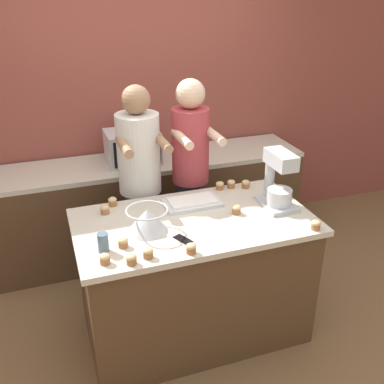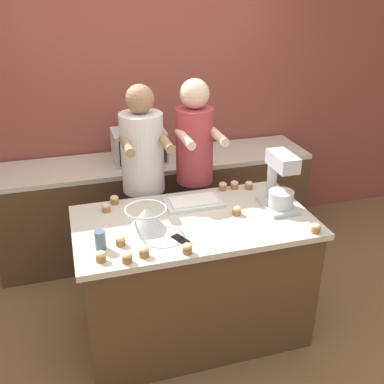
{
  "view_description": "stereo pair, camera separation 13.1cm",
  "coord_description": "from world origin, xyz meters",
  "views": [
    {
      "loc": [
        -0.86,
        -2.43,
        2.35
      ],
      "look_at": [
        0.0,
        0.04,
        1.1
      ],
      "focal_mm": 42.0,
      "sensor_mm": 36.0,
      "label": 1
    },
    {
      "loc": [
        -0.74,
        -2.47,
        2.35
      ],
      "look_at": [
        0.0,
        0.04,
        1.1
      ],
      "focal_mm": 42.0,
      "sensor_mm": 36.0,
      "label": 2
    }
  ],
  "objects": [
    {
      "name": "cupcake_11",
      "position": [
        0.34,
        0.38,
        0.96
      ],
      "size": [
        0.06,
        0.06,
        0.06
      ],
      "color": "#9E6038",
      "rests_on": "island_counter"
    },
    {
      "name": "back_wall",
      "position": [
        0.0,
        1.55,
        1.35
      ],
      "size": [
        10.0,
        0.06,
        2.7
      ],
      "color": "brown",
      "rests_on": "ground_plane"
    },
    {
      "name": "cupcake_1",
      "position": [
        0.29,
        -0.02,
        0.96
      ],
      "size": [
        0.06,
        0.06,
        0.06
      ],
      "color": "#9E6038",
      "rests_on": "island_counter"
    },
    {
      "name": "person_right",
      "position": [
        0.19,
        0.63,
        0.92
      ],
      "size": [
        0.31,
        0.48,
        1.71
      ],
      "color": "#33384C",
      "rests_on": "ground_plane"
    },
    {
      "name": "cell_phone",
      "position": [
        -0.15,
        -0.23,
        0.93
      ],
      "size": [
        0.12,
        0.16,
        0.01
      ],
      "color": "silver",
      "rests_on": "island_counter"
    },
    {
      "name": "cupcake_8",
      "position": [
        -0.5,
        -0.37,
        0.96
      ],
      "size": [
        0.06,
        0.06,
        0.06
      ],
      "color": "#9E6038",
      "rests_on": "island_counter"
    },
    {
      "name": "island_counter",
      "position": [
        0.0,
        0.0,
        0.46
      ],
      "size": [
        1.56,
        0.86,
        0.92
      ],
      "color": "#4C331E",
      "rests_on": "ground_plane"
    },
    {
      "name": "cupcake_4",
      "position": [
        -0.39,
        -0.34,
        0.96
      ],
      "size": [
        0.06,
        0.06,
        0.06
      ],
      "color": "#9E6038",
      "rests_on": "island_counter"
    },
    {
      "name": "microwave_oven",
      "position": [
        -0.14,
        1.2,
        1.04
      ],
      "size": [
        0.45,
        0.34,
        0.28
      ],
      "color": "#B7B7BC",
      "rests_on": "back_counter"
    },
    {
      "name": "back_counter",
      "position": [
        0.0,
        1.2,
        0.45
      ],
      "size": [
        2.8,
        0.6,
        0.9
      ],
      "color": "#4C331E",
      "rests_on": "ground_plane"
    },
    {
      "name": "mixing_bowl",
      "position": [
        -0.32,
        -0.04,
        1.0
      ],
      "size": [
        0.27,
        0.27,
        0.15
      ],
      "color": "#BCBCC1",
      "rests_on": "island_counter"
    },
    {
      "name": "stand_mixer",
      "position": [
        0.6,
        -0.0,
        1.1
      ],
      "size": [
        0.2,
        0.3,
        0.4
      ],
      "color": "#B2B7BC",
      "rests_on": "island_counter"
    },
    {
      "name": "cupcake_9",
      "position": [
        -0.63,
        -0.31,
        0.96
      ],
      "size": [
        0.06,
        0.06,
        0.06
      ],
      "color": "#9E6038",
      "rests_on": "island_counter"
    },
    {
      "name": "baking_tray",
      "position": [
        0.06,
        0.21,
        0.94
      ],
      "size": [
        0.39,
        0.22,
        0.04
      ],
      "color": "silver",
      "rests_on": "island_counter"
    },
    {
      "name": "cupcake_7",
      "position": [
        0.68,
        -0.37,
        0.96
      ],
      "size": [
        0.06,
        0.06,
        0.06
      ],
      "color": "#9E6038",
      "rests_on": "island_counter"
    },
    {
      "name": "cupcake_10",
      "position": [
        -0.47,
        0.38,
        0.96
      ],
      "size": [
        0.06,
        0.06,
        0.06
      ],
      "color": "#9E6038",
      "rests_on": "island_counter"
    },
    {
      "name": "cupcake_2",
      "position": [
        -0.15,
        -0.37,
        0.96
      ],
      "size": [
        0.06,
        0.06,
        0.06
      ],
      "color": "#9E6038",
      "rests_on": "island_counter"
    },
    {
      "name": "person_left",
      "position": [
        -0.21,
        0.63,
        0.9
      ],
      "size": [
        0.34,
        0.5,
        1.69
      ],
      "color": "#33384C",
      "rests_on": "ground_plane"
    },
    {
      "name": "cupcake_0",
      "position": [
        0.53,
        0.34,
        0.96
      ],
      "size": [
        0.06,
        0.06,
        0.06
      ],
      "color": "#9E6038",
      "rests_on": "island_counter"
    },
    {
      "name": "ground_plane",
      "position": [
        0.0,
        0.0,
        0.0
      ],
      "size": [
        16.0,
        16.0,
        0.0
      ],
      "primitive_type": "plane",
      "color": "brown"
    },
    {
      "name": "cupcake_3",
      "position": [
        -0.54,
        0.28,
        0.96
      ],
      "size": [
        0.06,
        0.06,
        0.06
      ],
      "color": "#9E6038",
      "rests_on": "island_counter"
    },
    {
      "name": "cupcake_6",
      "position": [
        0.43,
        0.38,
        0.96
      ],
      "size": [
        0.06,
        0.06,
        0.06
      ],
      "color": "#9E6038",
      "rests_on": "island_counter"
    },
    {
      "name": "cupcake_5",
      "position": [
        -0.51,
        -0.18,
        0.96
      ],
      "size": [
        0.06,
        0.06,
        0.06
      ],
      "color": "#9E6038",
      "rests_on": "island_counter"
    },
    {
      "name": "drinking_glass",
      "position": [
        -0.62,
        -0.19,
        0.98
      ],
      "size": [
        0.06,
        0.06,
        0.12
      ],
      "color": "slate",
      "rests_on": "island_counter"
    }
  ]
}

